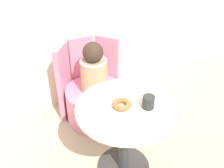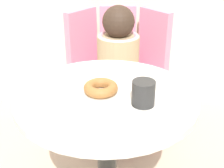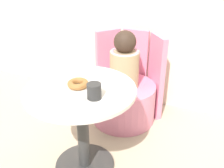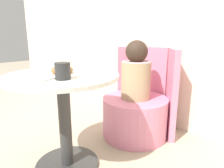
# 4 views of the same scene
# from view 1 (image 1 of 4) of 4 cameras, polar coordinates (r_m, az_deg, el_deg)

# --- Properties ---
(round_table) EXTENTS (0.72, 0.72, 0.65)m
(round_table) POSITION_cam_1_polar(r_m,az_deg,el_deg) (1.97, 2.83, -9.08)
(round_table) COLOR #333333
(round_table) RESTS_ON ground_plane
(tub_chair) EXTENTS (0.57, 0.57, 0.35)m
(tub_chair) POSITION_cam_1_polar(r_m,az_deg,el_deg) (2.64, -3.66, -4.34)
(tub_chair) COLOR pink
(tub_chair) RESTS_ON ground_plane
(booth_backrest) EXTENTS (0.67, 0.24, 0.78)m
(booth_backrest) POSITION_cam_1_polar(r_m,az_deg,el_deg) (2.69, -5.89, 2.00)
(booth_backrest) COLOR pink
(booth_backrest) RESTS_ON ground_plane
(child_figure) EXTENTS (0.25, 0.25, 0.50)m
(child_figure) POSITION_cam_1_polar(r_m,az_deg,el_deg) (2.41, -4.00, 3.16)
(child_figure) COLOR tan
(child_figure) RESTS_ON tub_chair
(donut) EXTENTS (0.14, 0.14, 0.04)m
(donut) POSITION_cam_1_polar(r_m,az_deg,el_deg) (1.84, 2.14, -4.44)
(donut) COLOR #9E6633
(donut) RESTS_ON round_table
(cup) EXTENTS (0.09, 0.09, 0.09)m
(cup) POSITION_cam_1_polar(r_m,az_deg,el_deg) (1.83, 7.92, -3.90)
(cup) COLOR #2D2D2D
(cup) RESTS_ON round_table
(paper_napkin) EXTENTS (0.19, 0.19, 0.01)m
(paper_napkin) POSITION_cam_1_polar(r_m,az_deg,el_deg) (1.77, 6.46, -7.36)
(paper_napkin) COLOR silver
(paper_napkin) RESTS_ON round_table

